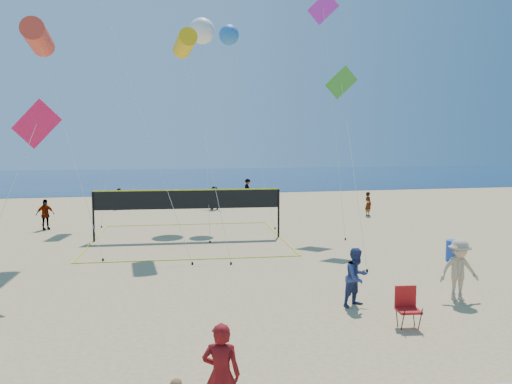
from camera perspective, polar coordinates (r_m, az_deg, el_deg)
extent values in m
plane|color=tan|center=(11.20, 1.76, -19.16)|extent=(120.00, 120.00, 0.00)
cube|color=#10244F|center=(72.04, -11.10, 1.63)|extent=(140.00, 50.00, 0.03)
imported|color=maroon|center=(8.76, -4.00, -20.13)|extent=(0.74, 0.60, 1.76)
imported|color=navy|center=(14.89, 11.43, -9.50)|extent=(1.02, 0.92, 1.71)
imported|color=tan|center=(16.28, 22.19, -8.25)|extent=(1.27, 0.82, 1.85)
imported|color=gray|center=(29.75, -22.96, -2.38)|extent=(1.06, 0.83, 1.68)
imported|color=gray|center=(35.99, -4.79, -0.68)|extent=(1.58, 1.27, 1.69)
imported|color=gray|center=(33.52, 12.70, -1.33)|extent=(0.45, 0.62, 1.59)
imported|color=gray|center=(37.49, -15.31, -0.75)|extent=(0.80, 0.67, 1.50)
imported|color=gray|center=(44.59, -0.96, 0.47)|extent=(0.82, 1.15, 1.62)
cube|color=#AE1413|center=(13.59, 17.03, -12.83)|extent=(0.63, 0.58, 0.06)
cube|color=#AE1413|center=(13.70, 16.71, -11.34)|extent=(0.56, 0.13, 0.56)
cylinder|color=black|center=(13.40, 16.43, -14.00)|extent=(0.06, 0.28, 0.73)
cylinder|color=black|center=(13.76, 15.79, -13.47)|extent=(0.06, 0.28, 0.73)
cylinder|color=black|center=(13.56, 18.24, -13.81)|extent=(0.06, 0.28, 0.73)
cylinder|color=black|center=(13.92, 17.56, -13.29)|extent=(0.06, 0.28, 0.73)
cylinder|color=#1C44BA|center=(21.68, 21.60, -6.25)|extent=(0.68, 0.68, 0.83)
cylinder|color=black|center=(25.22, -18.09, -2.71)|extent=(0.10, 0.10, 2.42)
cylinder|color=black|center=(25.30, 2.60, -2.42)|extent=(0.10, 0.10, 2.42)
cube|color=black|center=(24.76, -7.75, -0.88)|extent=(9.03, 0.80, 0.91)
cube|color=#D2DE17|center=(24.71, -7.77, 0.24)|extent=(9.03, 0.81, 0.06)
cube|color=#D2DE17|center=(20.61, -7.55, -7.66)|extent=(9.23, 0.84, 0.02)
cube|color=#D2DE17|center=(29.51, -7.79, -3.69)|extent=(9.23, 0.84, 0.02)
cylinder|color=red|center=(25.10, -23.66, 15.88)|extent=(1.08, 2.49, 1.35)
cylinder|color=silver|center=(22.61, -20.60, 5.25)|extent=(2.77, 3.71, 9.36)
cylinder|color=black|center=(21.15, -17.09, -7.41)|extent=(0.08, 0.08, 0.10)
cylinder|color=silver|center=(22.19, -13.42, 9.81)|extent=(3.94, 6.02, 12.73)
cylinder|color=black|center=(19.76, -7.28, -8.11)|extent=(0.08, 0.08, 0.10)
cylinder|color=#E3B50D|center=(24.43, -8.14, 16.46)|extent=(1.00, 2.09, 1.11)
cylinder|color=silver|center=(21.51, -5.75, 5.51)|extent=(1.23, 5.10, 9.31)
cylinder|color=black|center=(19.64, -2.87, -8.16)|extent=(0.08, 0.08, 0.10)
cube|color=#EF184D|center=(17.72, -23.78, 7.14)|extent=(1.61, 0.35, 1.62)
cylinder|color=silver|center=(17.23, -26.92, -1.73)|extent=(1.85, 1.62, 5.29)
cube|color=green|center=(24.51, 9.72, 12.24)|extent=(1.61, 0.27, 1.60)
cylinder|color=silver|center=(21.39, 10.98, 3.09)|extent=(1.35, 5.89, 7.56)
cylinder|color=black|center=(19.00, 12.58, -8.75)|extent=(0.08, 0.08, 0.10)
cube|color=#CC2AC0|center=(30.21, 7.69, 20.11)|extent=(1.86, 0.32, 1.84)
cylinder|color=silver|center=(26.89, 8.86, 8.63)|extent=(0.55, 4.89, 12.29)
cylinder|color=black|center=(24.93, 10.18, -5.32)|extent=(0.08, 0.08, 0.10)
sphere|color=white|center=(32.13, -6.20, 17.82)|extent=(2.09, 2.09, 1.57)
cylinder|color=silver|center=(27.48, -5.80, 7.80)|extent=(0.71, 7.85, 11.53)
cylinder|color=black|center=(23.97, -5.27, -5.69)|extent=(0.08, 0.08, 0.10)
sphere|color=blue|center=(31.72, -3.11, 17.49)|extent=(1.46, 1.46, 1.22)
cylinder|color=silver|center=(29.16, -0.58, 7.42)|extent=(1.80, 4.20, 11.25)
cylinder|color=black|center=(27.71, 2.19, -4.15)|extent=(0.08, 0.08, 0.10)
cylinder|color=silver|center=(31.75, -16.01, 10.17)|extent=(1.44, 5.14, 14.71)
cylinder|color=black|center=(29.47, -17.26, -3.82)|extent=(0.08, 0.08, 0.10)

